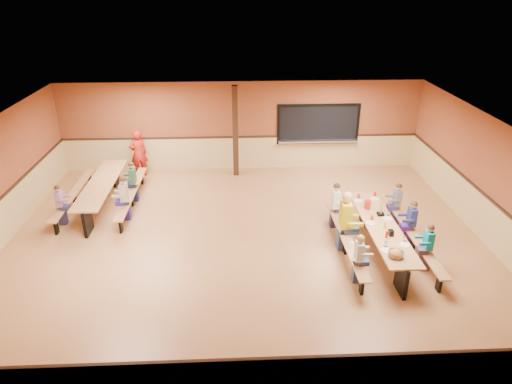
{
  "coord_description": "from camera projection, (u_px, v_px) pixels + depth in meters",
  "views": [
    {
      "loc": [
        -0.2,
        -9.79,
        6.03
      ],
      "look_at": [
        0.29,
        0.55,
        1.15
      ],
      "focal_mm": 32.0,
      "sensor_mm": 36.0,
      "label": 1
    }
  ],
  "objects": [
    {
      "name": "structural_post",
      "position": [
        235.0,
        132.0,
        14.75
      ],
      "size": [
        0.18,
        0.18,
        3.0
      ],
      "primitive_type": "cube",
      "color": "black",
      "rests_on": "ground"
    },
    {
      "name": "place_settings",
      "position": [
        382.0,
        223.0,
        10.71
      ],
      "size": [
        0.65,
        3.3,
        0.11
      ],
      "primitive_type": null,
      "color": "beige",
      "rests_on": "cafeteria_table_main"
    },
    {
      "name": "kitchen_pass_through",
      "position": [
        318.0,
        126.0,
        15.38
      ],
      "size": [
        2.78,
        0.28,
        1.38
      ],
      "color": "black",
      "rests_on": "ground"
    },
    {
      "name": "seated_child_navy_right",
      "position": [
        411.0,
        224.0,
        11.1
      ],
      "size": [
        0.36,
        0.29,
        1.19
      ],
      "primitive_type": null,
      "color": "navy",
      "rests_on": "ground"
    },
    {
      "name": "seated_child_purple_sec",
      "position": [
        61.0,
        205.0,
        12.08
      ],
      "size": [
        0.32,
        0.26,
        1.11
      ],
      "primitive_type": null,
      "color": "#8B5C8E",
      "rests_on": "ground"
    },
    {
      "name": "condiment_mustard",
      "position": [
        385.0,
        225.0,
        10.57
      ],
      "size": [
        0.06,
        0.06,
        0.17
      ],
      "primitive_type": "cylinder",
      "color": "yellow",
      "rests_on": "cafeteria_table_main"
    },
    {
      "name": "seated_child_green_sec",
      "position": [
        133.0,
        182.0,
        13.36
      ],
      "size": [
        0.37,
        0.3,
        1.2
      ],
      "primitive_type": null,
      "color": "#306243",
      "rests_on": "ground"
    },
    {
      "name": "napkin_dispenser",
      "position": [
        391.0,
        233.0,
        10.29
      ],
      "size": [
        0.1,
        0.14,
        0.13
      ],
      "primitive_type": "cube",
      "color": "black",
      "rests_on": "cafeteria_table_main"
    },
    {
      "name": "room_envelope",
      "position": [
        245.0,
        219.0,
        11.13
      ],
      "size": [
        12.04,
        10.04,
        3.02
      ],
      "color": "brown",
      "rests_on": "ground"
    },
    {
      "name": "seated_child_white_left",
      "position": [
        358.0,
        259.0,
        9.76
      ],
      "size": [
        0.33,
        0.27,
        1.14
      ],
      "primitive_type": null,
      "color": "silver",
      "rests_on": "ground"
    },
    {
      "name": "seated_child_tan_sec",
      "position": [
        125.0,
        199.0,
        12.32
      ],
      "size": [
        0.38,
        0.31,
        1.23
      ],
      "primitive_type": null,
      "color": "#AEA18A",
      "rests_on": "ground"
    },
    {
      "name": "seated_adult_yellow",
      "position": [
        345.0,
        221.0,
        10.91
      ],
      "size": [
        0.5,
        0.41,
        1.48
      ],
      "primitive_type": null,
      "color": "gold",
      "rests_on": "ground"
    },
    {
      "name": "cafeteria_table_second",
      "position": [
        102.0,
        189.0,
        13.06
      ],
      "size": [
        1.91,
        3.7,
        0.74
      ],
      "color": "#A77542",
      "rests_on": "ground"
    },
    {
      "name": "seated_child_teal_right",
      "position": [
        427.0,
        247.0,
        10.17
      ],
      "size": [
        0.34,
        0.28,
        1.14
      ],
      "primitive_type": null,
      "color": "#0D7E99",
      "rests_on": "ground"
    },
    {
      "name": "seated_child_char_right",
      "position": [
        396.0,
        204.0,
        12.08
      ],
      "size": [
        0.35,
        0.28,
        1.16
      ],
      "primitive_type": null,
      "color": "#575C63",
      "rests_on": "ground"
    },
    {
      "name": "seated_child_grey_left",
      "position": [
        335.0,
        206.0,
        11.94
      ],
      "size": [
        0.38,
        0.31,
        1.23
      ],
      "primitive_type": null,
      "color": "white",
      "rests_on": "ground"
    },
    {
      "name": "ground",
      "position": [
        246.0,
        243.0,
        11.42
      ],
      "size": [
        12.0,
        12.0,
        0.0
      ],
      "primitive_type": "plane",
      "color": "#9A623A",
      "rests_on": "ground"
    },
    {
      "name": "chip_bowl",
      "position": [
        396.0,
        253.0,
        9.5
      ],
      "size": [
        0.32,
        0.32,
        0.15
      ],
      "primitive_type": null,
      "color": "orange",
      "rests_on": "cafeteria_table_main"
    },
    {
      "name": "cafeteria_table_main",
      "position": [
        381.0,
        233.0,
        10.83
      ],
      "size": [
        1.91,
        3.7,
        0.74
      ],
      "color": "#A77542",
      "rests_on": "ground"
    },
    {
      "name": "condiment_ketchup",
      "position": [
        387.0,
        234.0,
        10.19
      ],
      "size": [
        0.06,
        0.06,
        0.17
      ],
      "primitive_type": "cylinder",
      "color": "#B2140F",
      "rests_on": "cafeteria_table_main"
    },
    {
      "name": "standing_woman",
      "position": [
        138.0,
        154.0,
        14.95
      ],
      "size": [
        0.69,
        0.59,
        1.59
      ],
      "primitive_type": "imported",
      "rotation": [
        0.0,
        0.0,
        3.59
      ],
      "color": "#A91A13",
      "rests_on": "ground"
    },
    {
      "name": "punch_pitcher",
      "position": [
        368.0,
        205.0,
        11.47
      ],
      "size": [
        0.16,
        0.16,
        0.22
      ],
      "primitive_type": "cylinder",
      "color": "#B41C18",
      "rests_on": "cafeteria_table_main"
    },
    {
      "name": "table_paddle",
      "position": [
        381.0,
        210.0,
        11.14
      ],
      "size": [
        0.16,
        0.16,
        0.56
      ],
      "color": "black",
      "rests_on": "cafeteria_table_main"
    }
  ]
}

